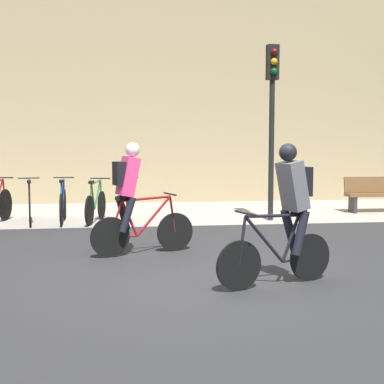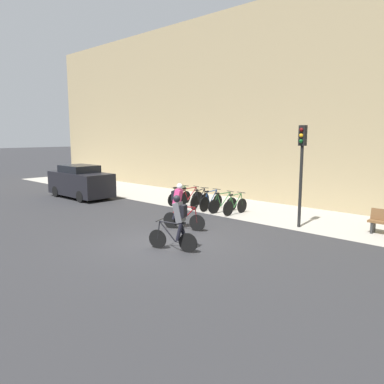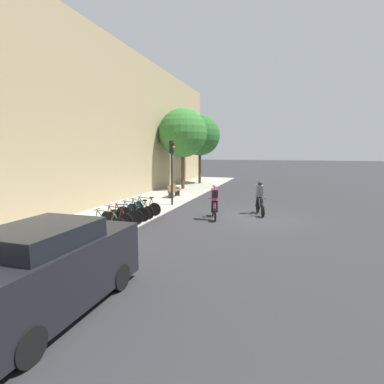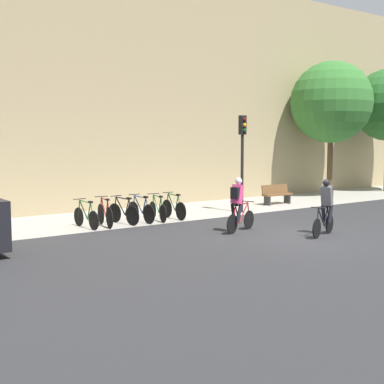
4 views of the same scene
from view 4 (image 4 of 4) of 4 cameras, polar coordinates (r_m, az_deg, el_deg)
name	(u,v)px [view 4 (image 4 of 4)]	position (r m, az deg, el deg)	size (l,w,h in m)	color
ground	(299,237)	(16.66, 11.34, -4.70)	(200.00, 200.00, 0.00)	#2B2B2D
kerb_strip	(175,212)	(21.74, -1.85, -2.14)	(44.00, 4.50, 0.01)	#A39E93
building_facade	(142,88)	(23.79, -5.40, 10.98)	(44.00, 0.60, 10.33)	tan
cyclist_pink	(238,203)	(17.02, 4.93, -1.17)	(1.63, 0.67, 1.75)	black
cyclist_grey	(326,205)	(17.01, 14.10, -1.33)	(1.57, 0.66, 1.74)	black
parked_bike_0	(86,216)	(18.17, -11.24, -2.58)	(0.46, 1.70, 0.95)	black
parked_bike_1	(105,214)	(18.47, -9.25, -2.33)	(0.47, 1.71, 0.99)	black
parked_bike_2	(123,213)	(18.80, -7.32, -2.20)	(0.46, 1.66, 0.98)	black
parked_bike_3	(141,211)	(19.15, -5.46, -2.02)	(0.46, 1.71, 0.98)	black
parked_bike_4	(158,210)	(19.51, -3.67, -1.91)	(0.50, 1.67, 0.96)	black
parked_bike_5	(174,208)	(19.90, -1.95, -1.73)	(0.46, 1.65, 0.97)	black
traffic_light_pole	(243,146)	(21.53, 5.41, 4.92)	(0.26, 0.30, 3.89)	black
bench	(277,194)	(24.52, 9.02, -0.22)	(1.58, 0.44, 0.89)	brown
street_tree_0	(331,102)	(28.61, 14.65, 9.23)	(4.17, 4.17, 6.91)	#4C3823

